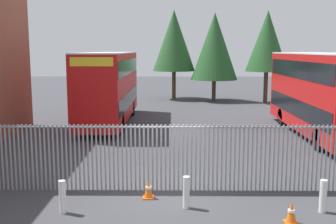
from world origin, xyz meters
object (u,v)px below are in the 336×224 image
(double_decker_bus_near_gate, at_px, (319,91))
(traffic_cone_near_kerb, at_px, (291,213))
(bollard_center_front, at_px, (186,192))
(traffic_cone_by_gate, at_px, (148,189))
(bollard_near_right, at_px, (323,196))
(bollard_near_left, at_px, (62,197))
(double_decker_bus_behind_fence_left, at_px, (109,85))

(double_decker_bus_near_gate, height_order, traffic_cone_near_kerb, double_decker_bus_near_gate)
(bollard_center_front, bearing_deg, double_decker_bus_near_gate, 54.17)
(traffic_cone_by_gate, bearing_deg, double_decker_bus_near_gate, 47.93)
(traffic_cone_near_kerb, bearing_deg, double_decker_bus_near_gate, 67.67)
(bollard_center_front, height_order, bollard_near_right, same)
(bollard_near_left, relative_size, traffic_cone_by_gate, 1.61)
(bollard_center_front, relative_size, traffic_cone_by_gate, 1.61)
(double_decker_bus_behind_fence_left, distance_m, traffic_cone_by_gate, 13.74)
(bollard_near_right, xyz_separation_m, traffic_cone_near_kerb, (-1.10, -0.75, -0.19))
(double_decker_bus_near_gate, height_order, bollard_center_front, double_decker_bus_near_gate)
(double_decker_bus_near_gate, bearing_deg, bollard_center_front, -125.83)
(bollard_near_left, bearing_deg, bollard_near_right, 0.98)
(traffic_cone_near_kerb, bearing_deg, bollard_near_left, 174.29)
(bollard_near_left, relative_size, bollard_near_right, 1.00)
(double_decker_bus_behind_fence_left, bearing_deg, traffic_cone_near_kerb, -64.65)
(double_decker_bus_behind_fence_left, distance_m, traffic_cone_near_kerb, 16.75)
(traffic_cone_by_gate, bearing_deg, bollard_center_front, -34.22)
(double_decker_bus_behind_fence_left, distance_m, bollard_near_left, 14.54)
(bollard_near_left, bearing_deg, traffic_cone_near_kerb, -5.71)
(traffic_cone_near_kerb, bearing_deg, traffic_cone_by_gate, 155.10)
(traffic_cone_near_kerb, bearing_deg, bollard_near_right, 34.31)
(traffic_cone_near_kerb, bearing_deg, bollard_center_front, 159.46)
(double_decker_bus_behind_fence_left, bearing_deg, bollard_near_right, -60.05)
(bollard_center_front, height_order, traffic_cone_near_kerb, bollard_center_front)
(double_decker_bus_behind_fence_left, xyz_separation_m, traffic_cone_by_gate, (3.20, -13.19, -2.13))
(bollard_near_left, xyz_separation_m, traffic_cone_by_gate, (2.36, 1.19, -0.19))
(double_decker_bus_near_gate, distance_m, bollard_near_right, 11.27)
(bollard_center_front, distance_m, traffic_cone_near_kerb, 2.96)
(bollard_near_right, bearing_deg, traffic_cone_near_kerb, -145.69)
(double_decker_bus_near_gate, height_order, double_decker_bus_behind_fence_left, same)
(double_decker_bus_near_gate, bearing_deg, traffic_cone_near_kerb, -112.33)
(bollard_near_right, bearing_deg, bollard_center_front, 175.84)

